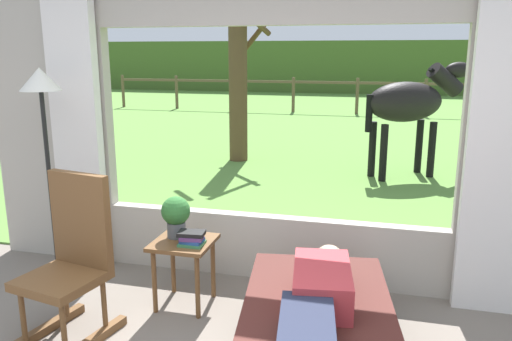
% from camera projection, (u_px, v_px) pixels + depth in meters
% --- Properties ---
extents(back_wall_with_window, '(5.20, 0.12, 2.55)m').
position_uv_depth(back_wall_with_window, '(270.00, 134.00, 4.11)').
color(back_wall_with_window, '#ADA599').
rests_on(back_wall_with_window, ground_plane).
extents(curtain_panel_left, '(0.44, 0.10, 2.40)m').
position_uv_depth(curtain_panel_left, '(78.00, 134.00, 4.40)').
color(curtain_panel_left, silver).
rests_on(curtain_panel_left, ground_plane).
extents(curtain_panel_right, '(0.44, 0.10, 2.40)m').
position_uv_depth(curtain_panel_right, '(498.00, 154.00, 3.58)').
color(curtain_panel_right, silver).
rests_on(curtain_panel_right, ground_plane).
extents(outdoor_pasture_lawn, '(36.00, 21.68, 0.02)m').
position_uv_depth(outdoor_pasture_lawn, '(354.00, 119.00, 14.67)').
color(outdoor_pasture_lawn, '#568438').
rests_on(outdoor_pasture_lawn, ground_plane).
extents(distant_hill_ridge, '(36.00, 2.00, 2.40)m').
position_uv_depth(distant_hill_ridge, '(369.00, 67.00, 23.67)').
color(distant_hill_ridge, '#435F27').
rests_on(distant_hill_ridge, ground_plane).
extents(reclining_person, '(0.42, 1.44, 0.22)m').
position_uv_depth(reclining_person, '(317.00, 300.00, 2.88)').
color(reclining_person, '#B23338').
rests_on(reclining_person, recliner_sofa).
extents(rocking_chair, '(0.58, 0.76, 1.12)m').
position_uv_depth(rocking_chair, '(72.00, 259.00, 3.39)').
color(rocking_chair, brown).
rests_on(rocking_chair, ground_plane).
extents(side_table, '(0.44, 0.44, 0.52)m').
position_uv_depth(side_table, '(184.00, 252.00, 3.82)').
color(side_table, brown).
rests_on(side_table, ground_plane).
extents(potted_plant, '(0.22, 0.22, 0.32)m').
position_uv_depth(potted_plant, '(176.00, 214.00, 3.83)').
color(potted_plant, '#4C5156').
rests_on(potted_plant, side_table).
extents(book_stack, '(0.21, 0.15, 0.10)m').
position_uv_depth(book_stack, '(192.00, 238.00, 3.70)').
color(book_stack, '#337247').
rests_on(book_stack, side_table).
extents(floor_lamp_left, '(0.32, 0.32, 1.78)m').
position_uv_depth(floor_lamp_left, '(43.00, 112.00, 4.00)').
color(floor_lamp_left, black).
rests_on(floor_lamp_left, ground_plane).
extents(horse, '(1.71, 1.27, 1.73)m').
position_uv_depth(horse, '(410.00, 103.00, 7.60)').
color(horse, black).
rests_on(horse, outdoor_pasture_lawn).
extents(pasture_tree, '(1.19, 1.21, 3.31)m').
position_uv_depth(pasture_tree, '(238.00, 71.00, 8.67)').
color(pasture_tree, '#4C3823').
rests_on(pasture_tree, outdoor_pasture_lawn).
extents(pasture_fence_line, '(16.10, 0.10, 1.10)m').
position_uv_depth(pasture_fence_line, '(357.00, 90.00, 15.55)').
color(pasture_fence_line, brown).
rests_on(pasture_fence_line, outdoor_pasture_lawn).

